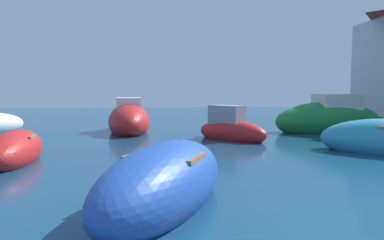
{
  "coord_description": "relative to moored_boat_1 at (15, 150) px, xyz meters",
  "views": [
    {
      "loc": [
        -4.42,
        -4.56,
        2.19
      ],
      "look_at": [
        -2.94,
        11.37,
        0.83
      ],
      "focal_mm": 32.85,
      "sensor_mm": 36.0,
      "label": 1
    }
  ],
  "objects": [
    {
      "name": "moored_boat_3",
      "position": [
        2.82,
        7.59,
        0.24
      ],
      "size": [
        2.59,
        5.35,
        2.22
      ],
      "rotation": [
        0.0,
        0.0,
        4.8
      ],
      "color": "#B21E1E",
      "rests_on": "ground"
    },
    {
      "name": "moored_boat_4",
      "position": [
        13.31,
        6.54,
        0.31
      ],
      "size": [
        5.94,
        2.64,
        2.44
      ],
      "rotation": [
        0.0,
        0.0,
        3.21
      ],
      "color": "#197233",
      "rests_on": "ground"
    },
    {
      "name": "moored_boat_7",
      "position": [
        7.58,
        4.16,
        0.1
      ],
      "size": [
        3.27,
        3.5,
        1.77
      ],
      "rotation": [
        0.0,
        0.0,
        5.43
      ],
      "color": "#B21E1E",
      "rests_on": "ground"
    },
    {
      "name": "moored_boat_2",
      "position": [
        4.52,
        -4.48,
        0.08
      ],
      "size": [
        3.44,
        4.98,
        1.54
      ],
      "rotation": [
        0.0,
        0.0,
        4.3
      ],
      "color": "#1E479E",
      "rests_on": "ground"
    },
    {
      "name": "moored_boat_1",
      "position": [
        0.0,
        0.0,
        0.0
      ],
      "size": [
        1.75,
        3.78,
        1.25
      ],
      "rotation": [
        0.0,
        0.0,
        4.82
      ],
      "color": "#B21E1E",
      "rests_on": "ground"
    }
  ]
}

